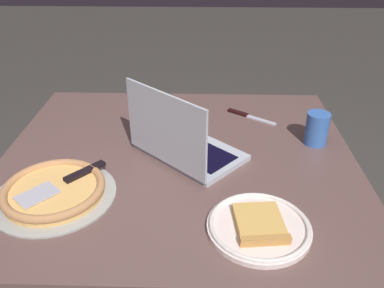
{
  "coord_description": "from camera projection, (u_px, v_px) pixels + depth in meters",
  "views": [
    {
      "loc": [
        -0.08,
        1.12,
        1.44
      ],
      "look_at": [
        -0.05,
        0.03,
        0.8
      ],
      "focal_mm": 37.45,
      "sensor_mm": 36.0,
      "label": 1
    }
  ],
  "objects": [
    {
      "name": "table_knife",
      "position": [
        246.0,
        115.0,
        1.59
      ],
      "size": [
        0.18,
        0.13,
        0.01
      ],
      "color": "silver",
      "rests_on": "dining_table"
    },
    {
      "name": "laptop",
      "position": [
        182.0,
        143.0,
        1.29
      ],
      "size": [
        0.4,
        0.39,
        0.25
      ],
      "color": "#B5BCC8",
      "rests_on": "dining_table"
    },
    {
      "name": "drink_cup",
      "position": [
        317.0,
        128.0,
        1.38
      ],
      "size": [
        0.08,
        0.08,
        0.11
      ],
      "color": "#3968BB",
      "rests_on": "dining_table"
    },
    {
      "name": "pizza_tray",
      "position": [
        54.0,
        191.0,
        1.14
      ],
      "size": [
        0.35,
        0.35,
        0.04
      ],
      "color": "#A7A8A2",
      "rests_on": "dining_table"
    },
    {
      "name": "dining_table",
      "position": [
        178.0,
        180.0,
        1.37
      ],
      "size": [
        1.17,
        1.06,
        0.73
      ],
      "color": "brown",
      "rests_on": "ground_plane"
    },
    {
      "name": "pizza_plate",
      "position": [
        259.0,
        226.0,
        1.02
      ],
      "size": [
        0.27,
        0.27,
        0.04
      ],
      "color": "white",
      "rests_on": "dining_table"
    }
  ]
}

